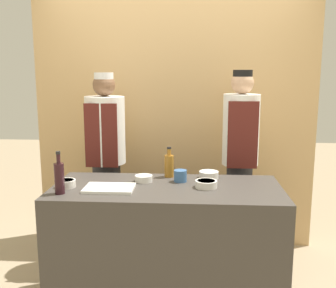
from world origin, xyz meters
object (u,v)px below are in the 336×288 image
(sauce_bowl_brown, at_px, (66,183))
(cup_blue, at_px, (180,176))
(bottle_amber, at_px, (170,165))
(chef_left, at_px, (106,161))
(chef_right, at_px, (240,161))
(sauce_bowl_white, at_px, (209,174))
(cutting_board, at_px, (109,188))
(sauce_bowl_red, at_px, (144,178))
(sauce_bowl_yellow, at_px, (206,184))
(bottle_wine, at_px, (59,177))

(sauce_bowl_brown, xyz_separation_m, cup_blue, (0.79, 0.19, 0.01))
(bottle_amber, distance_m, chef_left, 0.74)
(chef_left, bearing_deg, chef_right, 0.00)
(sauce_bowl_white, xyz_separation_m, cutting_board, (-0.69, -0.34, -0.02))
(sauce_bowl_red, bearing_deg, chef_right, 37.51)
(sauce_bowl_red, relative_size, cup_blue, 1.36)
(sauce_bowl_white, bearing_deg, sauce_bowl_yellow, -96.39)
(chef_left, distance_m, chef_right, 1.18)
(cutting_board, bearing_deg, chef_right, 39.38)
(sauce_bowl_brown, height_order, bottle_amber, bottle_amber)
(sauce_bowl_white, height_order, chef_right, chef_right)
(sauce_bowl_white, height_order, cup_blue, cup_blue)
(sauce_bowl_red, distance_m, chef_right, 0.97)
(sauce_bowl_yellow, distance_m, cutting_board, 0.67)
(cutting_board, relative_size, bottle_amber, 1.45)
(cutting_board, bearing_deg, sauce_bowl_white, 25.92)
(cutting_board, relative_size, chef_right, 0.20)
(sauce_bowl_brown, xyz_separation_m, cutting_board, (0.31, -0.04, -0.02))
(sauce_bowl_red, distance_m, bottle_amber, 0.24)
(chef_left, bearing_deg, sauce_bowl_brown, -98.31)
(sauce_bowl_yellow, distance_m, chef_left, 1.12)
(bottle_amber, height_order, cup_blue, bottle_amber)
(cup_blue, xyz_separation_m, chef_right, (0.50, 0.57, -0.01))
(cup_blue, relative_size, chef_right, 0.05)
(sauce_bowl_red, xyz_separation_m, cutting_board, (-0.21, -0.21, -0.02))
(cup_blue, bearing_deg, sauce_bowl_brown, -166.19)
(sauce_bowl_red, bearing_deg, bottle_wine, -148.00)
(cutting_board, height_order, bottle_amber, bottle_amber)
(cutting_board, bearing_deg, bottle_wine, -160.31)
(sauce_bowl_red, relative_size, cutting_board, 0.38)
(sauce_bowl_yellow, relative_size, cutting_board, 0.46)
(bottle_amber, bearing_deg, chef_right, 36.88)
(cutting_board, relative_size, cup_blue, 3.57)
(cup_blue, bearing_deg, bottle_wine, -156.50)
(bottle_wine, xyz_separation_m, chef_right, (1.29, 0.91, -0.08))
(bottle_amber, relative_size, chef_left, 0.14)
(sauce_bowl_white, xyz_separation_m, sauce_bowl_yellow, (-0.03, -0.24, -0.00))
(sauce_bowl_brown, distance_m, sauce_bowl_red, 0.55)
(sauce_bowl_brown, xyz_separation_m, bottle_wine, (0.01, -0.15, 0.08))
(chef_left, bearing_deg, bottle_wine, -96.65)
(sauce_bowl_brown, xyz_separation_m, bottle_amber, (0.71, 0.33, 0.06))
(sauce_bowl_brown, xyz_separation_m, sauce_bowl_red, (0.52, 0.18, -0.00))
(sauce_bowl_white, bearing_deg, cutting_board, -154.08)
(sauce_bowl_white, relative_size, sauce_bowl_red, 1.14)
(sauce_bowl_red, relative_size, chef_left, 0.08)
(sauce_bowl_white, xyz_separation_m, bottle_wine, (-1.00, -0.45, 0.08))
(sauce_bowl_red, bearing_deg, bottle_amber, 39.50)
(sauce_bowl_white, height_order, sauce_bowl_brown, sauce_bowl_white)
(cutting_board, height_order, cup_blue, cup_blue)
(sauce_bowl_brown, height_order, cup_blue, cup_blue)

